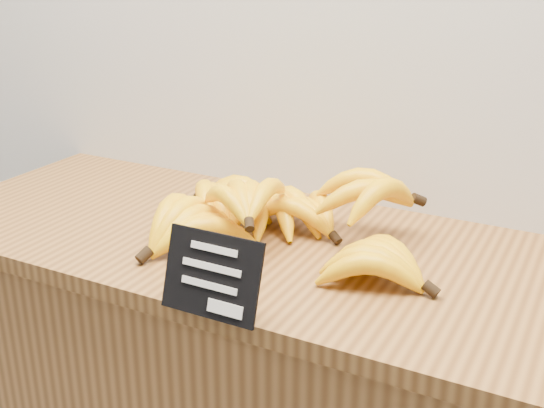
# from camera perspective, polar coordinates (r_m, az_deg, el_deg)

# --- Properties ---
(counter_top) EXTENTS (1.40, 0.54, 0.03)m
(counter_top) POSITION_cam_1_polar(r_m,az_deg,el_deg) (1.20, 1.11, -3.92)
(counter_top) COLOR #8E5E2C
(counter_top) RESTS_ON counter
(chalkboard_sign) EXTENTS (0.15, 0.04, 0.12)m
(chalkboard_sign) POSITION_cam_1_polar(r_m,az_deg,el_deg) (0.96, -5.08, -5.99)
(chalkboard_sign) COLOR black
(chalkboard_sign) RESTS_ON counter_top
(banana_pile) EXTENTS (0.56, 0.38, 0.12)m
(banana_pile) POSITION_cam_1_polar(r_m,az_deg,el_deg) (1.20, 0.38, -0.84)
(banana_pile) COLOR yellow
(banana_pile) RESTS_ON counter_top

